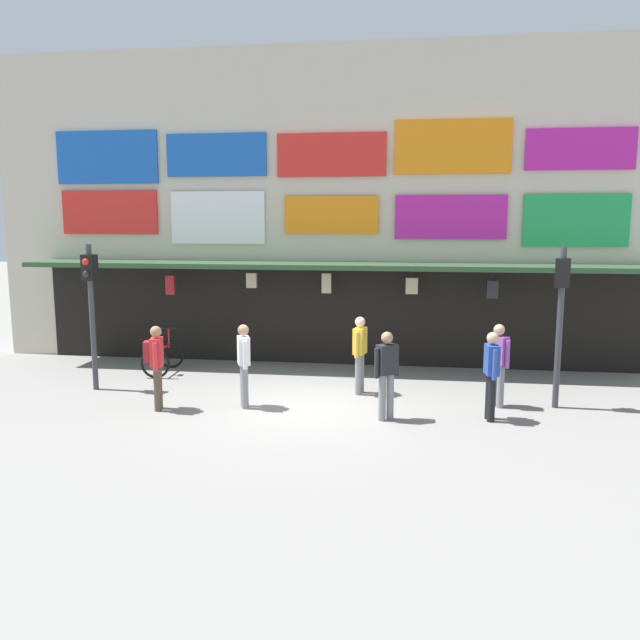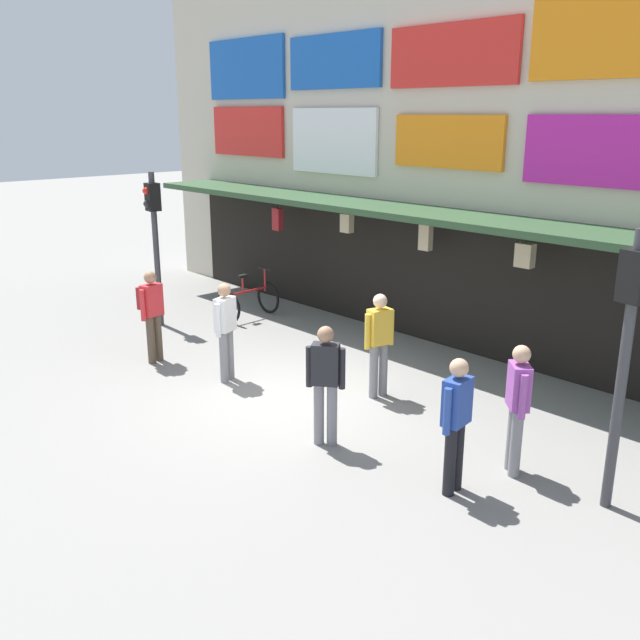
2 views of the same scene
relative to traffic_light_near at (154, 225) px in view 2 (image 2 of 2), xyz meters
The scene contains 11 objects.
ground_plane 5.33m from the traffic_light_near, ahead, with size 80.00×80.00×0.00m, color gray.
shopfront 6.47m from the traffic_light_near, 38.89° to the left, with size 18.00×2.60×8.00m.
traffic_light_near is the anchor object (origin of this frame).
traffic_light_far 9.79m from the traffic_light_near, ahead, with size 0.32×0.35×3.20m.
bicycle_parked 2.59m from the traffic_light_near, 62.05° to the left, with size 0.77×1.19×1.05m.
pedestrian_in_red 2.61m from the traffic_light_near, 33.16° to the right, with size 0.42×0.52×1.68m.
pedestrian_in_white 8.54m from the traffic_light_near, ahead, with size 0.26×0.53×1.68m.
pedestrian_in_black 3.91m from the traffic_light_near, 13.40° to the right, with size 0.34×0.50×1.68m.
pedestrian_in_purple 8.70m from the traffic_light_near, ahead, with size 0.41×0.41×1.68m.
pedestrian_in_blue 5.96m from the traffic_light_near, ahead, with size 0.30×0.52×1.68m.
pedestrian_in_yellow 6.69m from the traffic_light_near, 11.22° to the right, with size 0.44×0.39×1.68m.
Camera 2 is at (7.87, -6.54, 4.33)m, focal length 39.05 mm.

